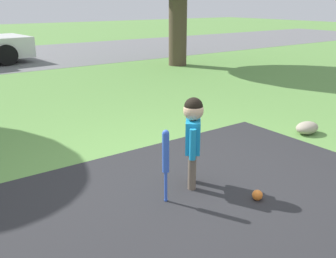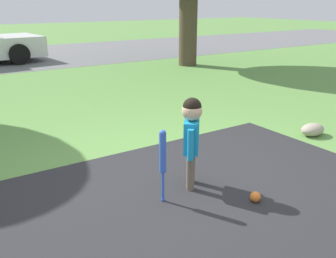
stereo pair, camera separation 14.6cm
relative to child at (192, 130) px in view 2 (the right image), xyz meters
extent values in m
plane|color=#5B8C42|center=(0.00, 0.13, -0.57)|extent=(60.00, 60.00, 0.00)
cylinder|color=#6B5B4C|center=(-0.05, -0.06, -0.39)|extent=(0.08, 0.08, 0.36)
cylinder|color=#6B5B4C|center=(0.05, 0.06, -0.39)|extent=(0.08, 0.08, 0.36)
cube|color=#198CC6|center=(0.00, 0.00, -0.06)|extent=(0.26, 0.27, 0.31)
cylinder|color=#198CC6|center=(-0.10, -0.12, -0.09)|extent=(0.06, 0.06, 0.29)
cylinder|color=#198CC6|center=(0.10, 0.12, -0.09)|extent=(0.06, 0.06, 0.29)
sphere|color=#D8AD8C|center=(0.00, 0.00, 0.19)|extent=(0.19, 0.19, 0.19)
sphere|color=black|center=(0.00, 0.00, 0.22)|extent=(0.17, 0.17, 0.17)
sphere|color=blue|center=(-0.39, -0.10, -0.56)|extent=(0.03, 0.03, 0.03)
cylinder|color=blue|center=(-0.39, -0.10, -0.43)|extent=(0.03, 0.03, 0.29)
cylinder|color=blue|center=(-0.39, -0.10, -0.10)|extent=(0.06, 0.06, 0.36)
sphere|color=blue|center=(-0.39, -0.10, 0.08)|extent=(0.06, 0.06, 0.06)
sphere|color=orange|center=(0.30, -0.57, -0.53)|extent=(0.10, 0.10, 0.10)
cylinder|color=black|center=(0.19, 10.40, -0.28)|extent=(0.60, 0.23, 0.58)
cylinder|color=black|center=(0.36, 8.63, -0.28)|extent=(0.60, 0.23, 0.58)
cylinder|color=#4C3D2D|center=(4.31, 5.96, 0.79)|extent=(0.50, 0.50, 2.73)
ellipsoid|color=#9E937F|center=(2.23, 0.27, -0.49)|extent=(0.36, 0.25, 0.17)
camera|label=1|loc=(-2.10, -2.54, 1.13)|focal=40.00mm
camera|label=2|loc=(-1.98, -2.62, 1.13)|focal=40.00mm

